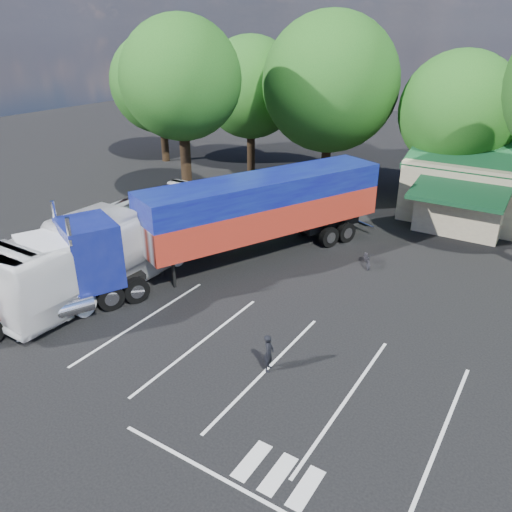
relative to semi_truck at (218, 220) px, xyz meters
The scene contains 10 objects.
ground 4.49m from the semi_truck, ahead, with size 120.00×120.00×0.00m, color black.
tree_row_a 25.00m from the semi_truck, 138.44° to the left, with size 9.00×9.00×11.68m.
tree_row_b 20.46m from the semi_truck, 118.09° to the left, with size 8.40×8.40×11.35m.
tree_row_c 16.95m from the semi_truck, 95.01° to the left, with size 10.00×10.00×13.05m.
tree_row_d 19.31m from the semi_truck, 66.32° to the left, with size 8.00×8.00×10.60m.
tree_near_left 10.91m from the semi_truck, 139.87° to the left, with size 7.60×7.60×12.65m.
semi_truck is the anchor object (origin of this frame).
woman 9.43m from the semi_truck, 42.06° to the right, with size 0.55×0.36×1.51m, color black.
bicycle 8.29m from the semi_truck, 33.49° to the left, with size 0.56×1.61×0.84m, color black.
tour_bus 5.08m from the semi_truck, 132.71° to the right, with size 3.16×13.52×3.77m, color white.
Camera 1 is at (11.08, -19.15, 11.70)m, focal length 35.00 mm.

